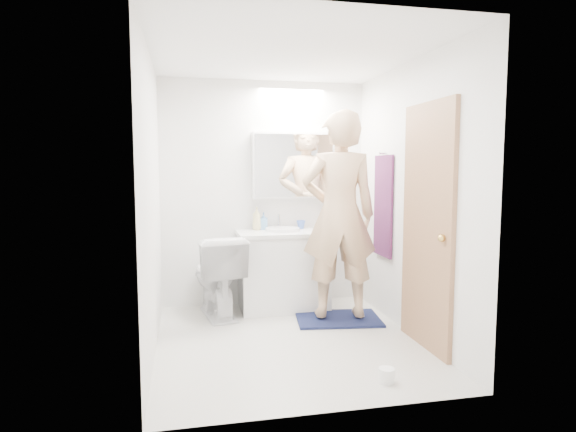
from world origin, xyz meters
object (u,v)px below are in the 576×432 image
object	(u,v)px
toilet_paper_roll	(386,375)
soap_bottle_a	(257,219)
toothbrush_cup	(301,225)
soap_bottle_b	(264,221)
vanity_cabinet	(283,272)
person	(339,215)
medicine_cabinet	(293,166)
toilet	(217,275)

from	to	relation	value
toilet_paper_roll	soap_bottle_a	bearing A→B (deg)	106.36
toothbrush_cup	soap_bottle_b	bearing A→B (deg)	177.19
vanity_cabinet	soap_bottle_a	size ratio (longest dim) A/B	3.70
person	soap_bottle_b	world-z (taller)	person
vanity_cabinet	soap_bottle_a	bearing A→B (deg)	149.53
vanity_cabinet	medicine_cabinet	world-z (taller)	medicine_cabinet
soap_bottle_a	toothbrush_cup	distance (m)	0.49
soap_bottle_b	soap_bottle_a	bearing A→B (deg)	-159.00
toilet	person	bearing A→B (deg)	151.99
person	toothbrush_cup	bearing A→B (deg)	-64.80
toilet	soap_bottle_a	xyz separation A→B (m)	(0.44, 0.26, 0.53)
toilet	soap_bottle_b	size ratio (longest dim) A/B	4.48
toilet	person	size ratio (longest dim) A/B	0.42
medicine_cabinet	toothbrush_cup	world-z (taller)	medicine_cabinet
soap_bottle_a	soap_bottle_b	size ratio (longest dim) A/B	1.33
toilet_paper_roll	person	bearing A→B (deg)	85.97
soap_bottle_b	toothbrush_cup	distance (m)	0.41
medicine_cabinet	soap_bottle_b	bearing A→B (deg)	-174.76
soap_bottle_a	toilet_paper_roll	world-z (taller)	soap_bottle_a
vanity_cabinet	toilet	world-z (taller)	toilet
medicine_cabinet	vanity_cabinet	bearing A→B (deg)	-125.63
toilet	toothbrush_cup	size ratio (longest dim) A/B	8.49
person	soap_bottle_b	distance (m)	0.93
person	soap_bottle_b	xyz separation A→B (m)	(-0.62, 0.69, -0.12)
vanity_cabinet	soap_bottle_b	world-z (taller)	soap_bottle_b
soap_bottle_b	toilet_paper_roll	distance (m)	2.31
vanity_cabinet	toothbrush_cup	bearing A→B (deg)	34.83
vanity_cabinet	toilet_paper_roll	distance (m)	1.96
vanity_cabinet	toothbrush_cup	xyz separation A→B (m)	(0.23, 0.16, 0.47)
toothbrush_cup	vanity_cabinet	bearing A→B (deg)	-145.17
vanity_cabinet	person	xyz separation A→B (m)	(0.44, -0.51, 0.64)
medicine_cabinet	soap_bottle_b	size ratio (longest dim) A/B	4.81
medicine_cabinet	toilet	xyz separation A→B (m)	(-0.85, -0.32, -1.09)
vanity_cabinet	toothbrush_cup	world-z (taller)	toothbrush_cup
soap_bottle_b	toothbrush_cup	xyz separation A→B (m)	(0.41, -0.02, -0.05)
vanity_cabinet	toilet_paper_roll	bearing A→B (deg)	-79.67
toilet	vanity_cabinet	bearing A→B (deg)	-179.57
toilet	person	xyz separation A→B (m)	(1.14, -0.39, 0.62)
vanity_cabinet	soap_bottle_b	xyz separation A→B (m)	(-0.18, 0.18, 0.52)
toilet	toothbrush_cup	xyz separation A→B (m)	(0.92, 0.27, 0.46)
medicine_cabinet	toilet_paper_roll	xyz separation A→B (m)	(0.19, -2.11, -1.45)
toilet	soap_bottle_a	bearing A→B (deg)	-157.91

